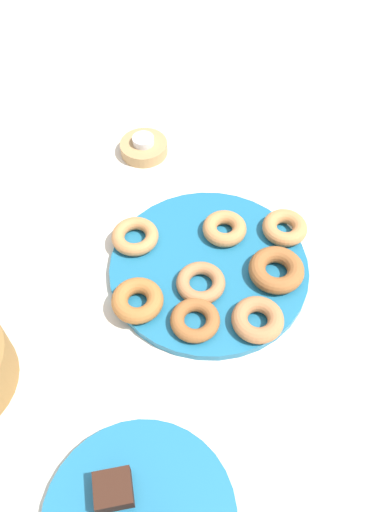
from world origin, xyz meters
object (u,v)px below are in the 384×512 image
donut_2 (195,320)px  candle_holder (144,148)px  donut_1 (276,270)px  donut_6 (135,236)px  donut_3 (137,300)px  tealight (143,140)px  donut_0 (201,283)px  donut_7 (225,229)px  donut_5 (258,319)px  brownie_far (113,490)px  donut_4 (285,228)px  donut_plate (209,268)px

donut_2 → candle_holder: 0.44m
donut_1 → donut_6: donut_1 is taller
donut_3 → tealight: bearing=-2.3°
donut_0 → tealight: bearing=14.3°
donut_3 → candle_holder: (0.39, -0.02, -0.02)m
donut_7 → donut_3: bearing=131.9°
donut_3 → donut_0: bearing=-74.8°
donut_0 → donut_5: 0.12m
donut_5 → brownie_far: brownie_far is taller
donut_7 → candle_holder: (0.24, 0.14, -0.02)m
donut_4 → donut_2: bearing=135.4°
donut_plate → donut_2: size_ratio=4.34×
donut_3 → donut_4: bearing=-63.0°
donut_plate → brownie_far: size_ratio=7.05×
donut_4 → donut_7: size_ratio=1.02×
donut_0 → donut_7: bearing=-24.8°
donut_0 → donut_7: size_ratio=1.04×
donut_7 → tealight: 0.28m
donut_plate → tealight: (0.31, 0.11, 0.03)m
donut_6 → brownie_far: 0.43m
donut_5 → donut_1: bearing=-26.1°
donut_plate → tealight: 0.33m
donut_plate → donut_6: (0.06, 0.13, 0.02)m
donut_3 → donut_4: donut_3 is taller
donut_2 → donut_6: bearing=28.0°
donut_3 → donut_5: 0.20m
donut_3 → donut_7: bearing=-48.1°
donut_3 → donut_plate: bearing=-60.0°
donut_2 → donut_7: bearing=-20.0°
donut_3 → donut_6: 0.14m
donut_1 → donut_4: (0.09, -0.03, -0.00)m
donut_5 → donut_6: size_ratio=1.00×
donut_1 → brownie_far: bearing=140.8°
candle_holder → donut_1: bearing=-147.0°
donut_2 → donut_7: size_ratio=1.00×
donut_4 → donut_6: 0.27m
candle_holder → brownie_far: bearing=175.9°
donut_4 → donut_7: (0.01, 0.11, -0.00)m
donut_0 → donut_1: 0.13m
donut_3 → donut_4: size_ratio=1.06×
donut_3 → brownie_far: (-0.29, 0.03, 0.00)m
candle_holder → donut_3: bearing=177.7°
donut_2 → tealight: bearing=10.1°
donut_plate → donut_6: donut_6 is taller
donut_3 → candle_holder: donut_3 is taller
donut_0 → tealight: 0.37m
donut_4 → donut_0: bearing=123.7°
donut_2 → brownie_far: bearing=153.1°
donut_0 → donut_6: bearing=45.5°
brownie_far → candle_holder: brownie_far is taller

